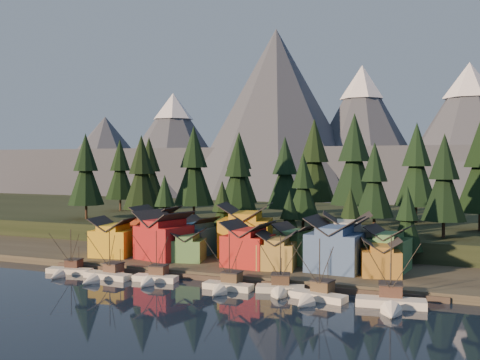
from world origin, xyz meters
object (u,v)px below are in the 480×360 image
at_px(boat_2, 153,271).
at_px(house_back_1, 198,234).
at_px(boat_0, 67,266).
at_px(boat_1, 104,270).
at_px(boat_6, 391,294).
at_px(boat_3, 226,279).
at_px(house_front_1, 164,234).
at_px(house_back_0, 156,227).
at_px(boat_5, 315,288).
at_px(house_front_0, 113,236).
at_px(boat_4, 280,281).

distance_m(boat_2, house_back_1, 24.47).
relative_size(boat_0, boat_1, 0.95).
bearing_deg(boat_2, boat_6, -8.51).
bearing_deg(house_back_1, boat_1, -93.54).
bearing_deg(boat_1, boat_3, 5.94).
bearing_deg(house_front_1, boat_3, -21.38).
bearing_deg(house_back_0, boat_5, -31.88).
height_order(boat_0, house_front_0, house_front_0).
xyz_separation_m(boat_2, boat_5, (32.14, -1.76, 0.04)).
bearing_deg(house_front_1, boat_4, -9.52).
relative_size(boat_1, house_back_1, 1.21).
relative_size(boat_3, boat_6, 0.88).
xyz_separation_m(boat_0, boat_1, (10.07, -1.20, 0.15)).
xyz_separation_m(boat_3, house_front_1, (-22.28, 16.32, 4.89)).
bearing_deg(boat_3, house_front_1, 144.67).
height_order(boat_6, house_back_1, boat_6).
relative_size(boat_6, house_front_1, 1.03).
distance_m(boat_1, boat_4, 35.40).
relative_size(boat_6, house_front_0, 1.27).
height_order(boat_3, boat_5, boat_5).
bearing_deg(house_front_0, boat_2, -45.07).
xyz_separation_m(boat_1, boat_2, (10.14, 1.74, 0.14)).
xyz_separation_m(boat_2, boat_6, (44.36, -1.70, 0.29)).
xyz_separation_m(boat_6, house_back_1, (-46.87, 25.71, 3.67)).
bearing_deg(boat_2, boat_0, 175.21).
distance_m(boat_6, house_back_0, 64.11).
distance_m(boat_2, house_back_0, 28.54).
bearing_deg(boat_3, boat_6, -0.78).
bearing_deg(boat_2, boat_5, -9.46).
relative_size(boat_0, house_front_0, 1.07).
bearing_deg(boat_6, boat_2, 170.21).
distance_m(boat_5, house_front_0, 53.64).
height_order(boat_3, house_front_0, house_front_0).
bearing_deg(boat_4, boat_6, -22.60).
bearing_deg(house_front_1, boat_1, -86.49).
relative_size(house_front_1, house_back_0, 1.16).
distance_m(boat_3, boat_4, 9.74).
height_order(boat_1, boat_2, boat_1).
bearing_deg(boat_6, boat_1, 172.45).
distance_m(boat_0, boat_6, 64.58).
bearing_deg(boat_1, boat_5, 3.93).
bearing_deg(house_front_0, boat_3, -32.03).
height_order(boat_3, house_back_0, house_back_0).
bearing_deg(boat_5, boat_6, 13.04).
height_order(boat_1, boat_3, boat_3).
xyz_separation_m(boat_5, house_back_1, (-34.65, 25.78, 3.91)).
xyz_separation_m(boat_2, boat_3, (15.59, -0.85, 0.05)).
bearing_deg(house_front_1, boat_0, -115.33).
bearing_deg(boat_0, boat_6, -10.20).
xyz_separation_m(boat_0, boat_4, (45.35, 1.59, 0.42)).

